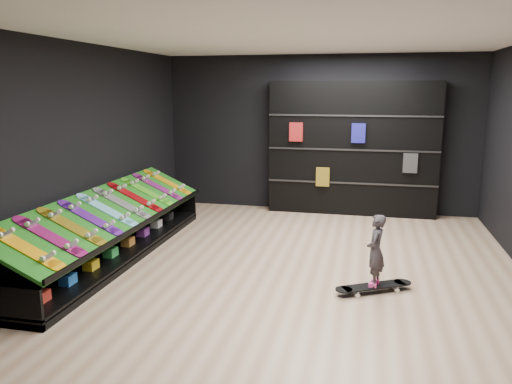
% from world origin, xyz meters
% --- Properties ---
extents(floor, '(6.00, 7.00, 0.01)m').
position_xyz_m(floor, '(0.00, 0.00, 0.00)').
color(floor, tan).
rests_on(floor, ground).
extents(ceiling, '(6.00, 7.00, 0.01)m').
position_xyz_m(ceiling, '(0.00, 0.00, 3.00)').
color(ceiling, white).
rests_on(ceiling, ground).
extents(wall_back, '(6.00, 0.02, 3.00)m').
position_xyz_m(wall_back, '(0.00, 3.50, 1.50)').
color(wall_back, black).
rests_on(wall_back, ground).
extents(wall_front, '(6.00, 0.02, 3.00)m').
position_xyz_m(wall_front, '(0.00, -3.50, 1.50)').
color(wall_front, black).
rests_on(wall_front, ground).
extents(wall_left, '(0.02, 7.00, 3.00)m').
position_xyz_m(wall_left, '(-3.00, 0.00, 1.50)').
color(wall_left, black).
rests_on(wall_left, ground).
extents(display_rack, '(0.90, 4.50, 0.50)m').
position_xyz_m(display_rack, '(-2.55, 0.00, 0.25)').
color(display_rack, black).
rests_on(display_rack, ground).
extents(turf_ramp, '(0.92, 4.50, 0.46)m').
position_xyz_m(turf_ramp, '(-2.50, 0.00, 0.71)').
color(turf_ramp, '#135C0E').
rests_on(turf_ramp, display_rack).
extents(back_shelving, '(3.13, 0.37, 2.50)m').
position_xyz_m(back_shelving, '(0.66, 3.32, 1.25)').
color(back_shelving, black).
rests_on(back_shelving, ground).
extents(floor_skateboard, '(0.96, 0.67, 0.09)m').
position_xyz_m(floor_skateboard, '(1.09, -0.49, 0.05)').
color(floor_skateboard, black).
rests_on(floor_skateboard, ground).
extents(child, '(0.17, 0.22, 0.52)m').
position_xyz_m(child, '(1.09, -0.49, 0.35)').
color(child, black).
rests_on(child, floor_skateboard).
extents(display_board_0, '(0.93, 0.22, 0.50)m').
position_xyz_m(display_board_0, '(-2.49, -1.90, 0.74)').
color(display_board_0, yellow).
rests_on(display_board_0, turf_ramp).
extents(display_board_1, '(0.93, 0.22, 0.50)m').
position_xyz_m(display_board_1, '(-2.49, -1.48, 0.74)').
color(display_board_1, '#E5198C').
rests_on(display_board_1, turf_ramp).
extents(display_board_2, '(0.93, 0.22, 0.50)m').
position_xyz_m(display_board_2, '(-2.49, -1.06, 0.74)').
color(display_board_2, yellow).
rests_on(display_board_2, turf_ramp).
extents(display_board_3, '(0.93, 0.22, 0.50)m').
position_xyz_m(display_board_3, '(-2.49, -0.63, 0.74)').
color(display_board_3, purple).
rests_on(display_board_3, turf_ramp).
extents(display_board_4, '(0.93, 0.22, 0.50)m').
position_xyz_m(display_board_4, '(-2.49, -0.21, 0.74)').
color(display_board_4, '#0CB2E5').
rests_on(display_board_4, turf_ramp).
extents(display_board_5, '(0.93, 0.22, 0.50)m').
position_xyz_m(display_board_5, '(-2.49, 0.21, 0.74)').
color(display_board_5, black).
rests_on(display_board_5, turf_ramp).
extents(display_board_6, '(0.93, 0.22, 0.50)m').
position_xyz_m(display_board_6, '(-2.49, 0.63, 0.74)').
color(display_board_6, red).
rests_on(display_board_6, turf_ramp).
extents(display_board_7, '(0.93, 0.22, 0.50)m').
position_xyz_m(display_board_7, '(-2.49, 1.06, 0.74)').
color(display_board_7, green).
rests_on(display_board_7, turf_ramp).
extents(display_board_8, '(0.93, 0.22, 0.50)m').
position_xyz_m(display_board_8, '(-2.49, 1.48, 0.74)').
color(display_board_8, '#2626BF').
rests_on(display_board_8, turf_ramp).
extents(display_board_9, '(0.93, 0.22, 0.50)m').
position_xyz_m(display_board_9, '(-2.49, 1.90, 0.74)').
color(display_board_9, orange).
rests_on(display_board_9, turf_ramp).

